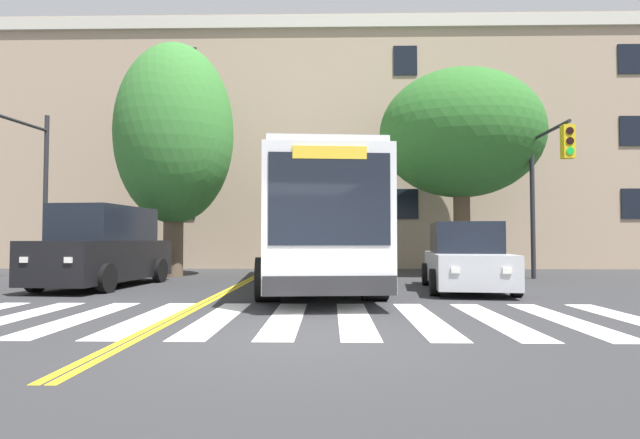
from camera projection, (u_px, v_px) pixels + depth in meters
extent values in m
plane|color=#303033|center=(299.00, 339.00, 6.92)|extent=(120.00, 120.00, 0.00)
cube|color=white|center=(14.00, 317.00, 8.78)|extent=(0.59, 3.98, 0.01)
cube|color=white|center=(81.00, 318.00, 8.75)|extent=(0.59, 3.98, 0.01)
cube|color=white|center=(149.00, 318.00, 8.72)|extent=(0.59, 3.98, 0.01)
cube|color=white|center=(217.00, 318.00, 8.69)|extent=(0.59, 3.98, 0.01)
cube|color=white|center=(286.00, 318.00, 8.66)|extent=(0.59, 3.98, 0.01)
cube|color=white|center=(355.00, 319.00, 8.64)|extent=(0.59, 3.98, 0.01)
cube|color=white|center=(424.00, 319.00, 8.61)|extent=(0.59, 3.98, 0.01)
cube|color=white|center=(494.00, 319.00, 8.58)|extent=(0.59, 3.98, 0.01)
cube|color=white|center=(564.00, 320.00, 8.55)|extent=(0.59, 3.98, 0.01)
cube|color=white|center=(635.00, 320.00, 8.52)|extent=(0.59, 3.98, 0.01)
cube|color=gold|center=(268.00, 269.00, 22.69)|extent=(0.12, 36.00, 0.01)
cube|color=gold|center=(272.00, 269.00, 22.69)|extent=(0.12, 36.00, 0.01)
cube|color=white|center=(313.00, 226.00, 14.65)|extent=(3.47, 11.21, 2.86)
cube|color=black|center=(356.00, 216.00, 14.74)|extent=(0.92, 10.11, 1.03)
cube|color=black|center=(270.00, 216.00, 14.57)|extent=(0.92, 10.11, 1.03)
cube|color=black|center=(330.00, 199.00, 9.15)|extent=(2.24, 0.22, 1.71)
cube|color=yellow|center=(330.00, 152.00, 9.18)|extent=(1.37, 0.15, 0.24)
cube|color=#232326|center=(330.00, 286.00, 9.06)|extent=(2.45, 0.32, 0.36)
cube|color=silver|center=(313.00, 175.00, 14.71)|extent=(3.28, 10.76, 0.16)
cylinder|color=black|center=(374.00, 279.00, 11.27)|extent=(0.64, 1.03, 0.98)
cylinder|color=black|center=(268.00, 279.00, 11.10)|extent=(0.64, 1.03, 0.98)
cylinder|color=black|center=(344.00, 265.00, 17.15)|extent=(0.64, 1.03, 0.98)
cylinder|color=black|center=(274.00, 265.00, 16.99)|extent=(0.64, 1.03, 0.98)
cylinder|color=black|center=(340.00, 264.00, 18.25)|extent=(0.64, 1.03, 0.98)
cylinder|color=black|center=(275.00, 264.00, 18.08)|extent=(0.64, 1.03, 0.98)
cube|color=black|center=(104.00, 260.00, 14.50)|extent=(2.34, 5.33, 1.13)
cube|color=black|center=(106.00, 224.00, 14.59)|extent=(1.98, 3.35, 1.00)
cube|color=white|center=(68.00, 260.00, 11.84)|extent=(0.20, 0.06, 0.14)
cube|color=white|center=(24.00, 260.00, 11.96)|extent=(0.20, 0.06, 0.14)
cylinder|color=black|center=(106.00, 278.00, 12.78)|extent=(0.29, 0.78, 0.76)
cylinder|color=black|center=(36.00, 278.00, 12.99)|extent=(0.29, 0.78, 0.76)
cylinder|color=black|center=(160.00, 270.00, 15.97)|extent=(0.29, 0.78, 0.76)
cylinder|color=black|center=(102.00, 270.00, 16.18)|extent=(0.29, 0.78, 0.76)
cube|color=#B7BABF|center=(466.00, 268.00, 13.45)|extent=(2.40, 4.71, 0.83)
cube|color=black|center=(465.00, 238.00, 13.62)|extent=(1.93, 2.35, 0.82)
cube|color=white|center=(507.00, 271.00, 11.12)|extent=(0.20, 0.06, 0.14)
cube|color=white|center=(456.00, 270.00, 11.27)|extent=(0.20, 0.06, 0.14)
cylinder|color=black|center=(516.00, 283.00, 11.92)|extent=(0.30, 0.68, 0.66)
cylinder|color=black|center=(434.00, 282.00, 12.19)|extent=(0.30, 0.68, 0.66)
cylinder|color=black|center=(492.00, 275.00, 14.69)|extent=(0.30, 0.68, 0.66)
cylinder|color=black|center=(426.00, 274.00, 14.96)|extent=(0.30, 0.68, 0.66)
cylinder|color=#28282D|center=(533.00, 202.00, 17.55)|extent=(0.16, 0.16, 5.40)
cylinder|color=#28282D|center=(549.00, 131.00, 16.18)|extent=(0.16, 2.92, 0.11)
cube|color=yellow|center=(568.00, 142.00, 14.85)|extent=(0.34, 0.29, 1.00)
cylinder|color=black|center=(570.00, 131.00, 14.71)|extent=(0.22, 0.03, 0.22)
cylinder|color=black|center=(570.00, 141.00, 14.70)|extent=(0.22, 0.03, 0.22)
cylinder|color=green|center=(570.00, 151.00, 14.69)|extent=(0.22, 0.03, 0.22)
cylinder|color=#28282D|center=(45.00, 196.00, 17.96)|extent=(0.16, 0.16, 5.87)
cylinder|color=#28282D|center=(12.00, 119.00, 16.36)|extent=(0.49, 3.42, 0.11)
cylinder|color=brown|center=(462.00, 231.00, 19.28)|extent=(0.64, 0.64, 3.38)
ellipsoid|color=#2D6B28|center=(461.00, 134.00, 19.43)|extent=(8.24, 8.09, 4.95)
cylinder|color=brown|center=(173.00, 243.00, 18.48)|extent=(0.73, 0.73, 2.47)
ellipsoid|color=#387A33|center=(175.00, 133.00, 18.64)|extent=(6.20, 6.18, 6.75)
cube|color=tan|center=(301.00, 157.00, 28.21)|extent=(39.08, 9.68, 12.06)
cube|color=beige|center=(295.00, 21.00, 23.52)|extent=(39.08, 0.16, 0.60)
cube|color=black|center=(183.00, 204.00, 23.34)|extent=(1.10, 0.06, 1.40)
cube|color=black|center=(406.00, 204.00, 23.13)|extent=(1.10, 0.06, 1.40)
cube|color=black|center=(633.00, 204.00, 22.92)|extent=(1.10, 0.06, 1.40)
cube|color=black|center=(184.00, 133.00, 23.47)|extent=(1.10, 0.06, 1.40)
cube|color=black|center=(406.00, 132.00, 23.26)|extent=(1.10, 0.06, 1.40)
cube|color=black|center=(632.00, 131.00, 23.06)|extent=(1.10, 0.06, 1.40)
cube|color=black|center=(185.00, 62.00, 23.60)|extent=(1.10, 0.06, 1.40)
cube|color=black|center=(405.00, 61.00, 23.40)|extent=(1.10, 0.06, 1.40)
cube|color=black|center=(630.00, 59.00, 23.19)|extent=(1.10, 0.06, 1.40)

